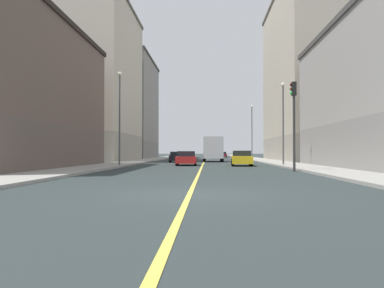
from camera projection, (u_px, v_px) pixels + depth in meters
The scene contains 17 objects.
ground_plane at pixel (190, 194), 11.76m from camera, with size 400.00×400.00×0.00m, color #2A3434.
sidewalk_left at pixel (257, 159), 60.35m from camera, with size 3.32×168.00×0.15m, color #9E9B93.
sidewalk_right at pixel (153, 159), 61.06m from camera, with size 3.32×168.00×0.15m, color #9E9B93.
lane_center_stripe at pixel (205, 160), 60.70m from camera, with size 0.16×154.00×0.01m, color #E5D14C.
building_left_mid at pixel (317, 77), 53.17m from camera, with size 11.62×24.15×23.14m.
building_right_midblock at pixel (89, 83), 51.60m from camera, with size 11.62×18.41×20.86m.
building_right_distant at pixel (122, 109), 71.12m from camera, with size 11.62×18.98×18.29m.
traffic_light_left_near at pixel (294, 113), 24.99m from camera, with size 0.40×0.32×5.83m.
street_lamp_left_near at pixel (283, 115), 33.80m from camera, with size 0.36×0.36×7.22m.
street_lamp_right_near at pixel (120, 109), 33.29m from camera, with size 0.36×0.36×8.07m.
street_lamp_left_far at pixel (252, 127), 58.18m from camera, with size 0.36×0.36×8.16m.
car_red at pixel (186, 158), 36.19m from camera, with size 2.03×4.62×1.33m.
car_black at pixel (177, 157), 46.05m from camera, with size 1.91×3.99×1.27m.
car_maroon at pixel (222, 155), 80.27m from camera, with size 1.97×3.98×1.20m.
car_white at pixel (210, 155), 77.39m from camera, with size 2.09×4.10×1.27m.
car_yellow at pixel (242, 158), 34.69m from camera, with size 1.97×4.10×1.37m.
box_truck at pixel (213, 149), 48.86m from camera, with size 2.51×7.05×3.09m.
Camera 1 is at (0.58, -11.77, 1.31)m, focal length 36.03 mm.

